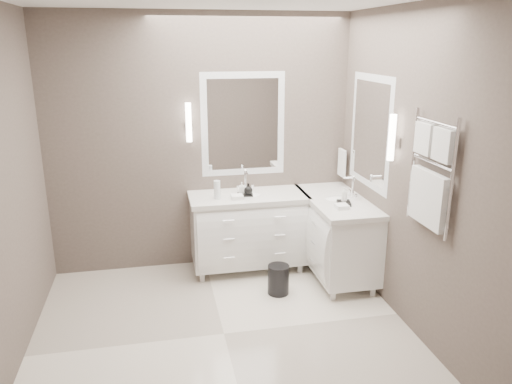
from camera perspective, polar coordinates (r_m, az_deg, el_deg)
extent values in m
cube|color=silver|center=(4.44, -3.68, -15.91)|extent=(3.20, 3.00, 0.01)
cube|color=#554A44|center=(5.34, -6.27, 5.43)|extent=(3.20, 0.01, 2.70)
cube|color=#554A44|center=(2.49, 0.74, -8.00)|extent=(3.20, 0.01, 2.70)
cube|color=#554A44|center=(4.39, 17.22, 2.27)|extent=(0.01, 3.00, 2.70)
cube|color=white|center=(5.39, -0.89, -4.36)|extent=(1.20, 0.55, 0.70)
cube|color=silver|center=(5.26, -0.91, -0.55)|extent=(1.24, 0.59, 0.05)
ellipsoid|color=white|center=(5.27, -0.90, -0.70)|extent=(0.36, 0.28, 0.12)
cylinder|color=white|center=(5.37, -1.23, 1.32)|extent=(0.02, 0.02, 0.22)
cube|color=white|center=(5.32, 9.11, -4.85)|extent=(0.55, 1.20, 0.70)
cube|color=silver|center=(5.20, 9.30, -1.00)|extent=(0.59, 1.24, 0.05)
ellipsoid|color=white|center=(5.20, 9.29, -1.16)|extent=(0.36, 0.28, 0.12)
cylinder|color=white|center=(5.21, 11.02, 0.52)|extent=(0.02, 0.02, 0.22)
cube|color=white|center=(5.35, -1.48, 7.72)|extent=(0.90, 0.02, 1.10)
cube|color=white|center=(5.35, -1.48, 7.72)|extent=(0.77, 0.02, 0.96)
cube|color=white|center=(5.04, 12.91, 6.73)|extent=(0.02, 0.90, 1.10)
cube|color=white|center=(5.04, 12.91, 6.73)|extent=(0.02, 0.90, 0.96)
cube|color=white|center=(5.22, -7.69, 7.34)|extent=(0.05, 0.05, 0.10)
cylinder|color=white|center=(5.21, -7.71, 7.88)|extent=(0.06, 0.06, 0.40)
cube|color=white|center=(4.50, 15.21, 5.40)|extent=(0.05, 0.05, 0.10)
cylinder|color=white|center=(4.49, 15.25, 6.02)|extent=(0.06, 0.06, 0.40)
cylinder|color=white|center=(5.58, 9.96, 4.72)|extent=(0.02, 0.22, 0.02)
cube|color=white|center=(5.61, 9.79, 3.32)|extent=(0.03, 0.17, 0.30)
cylinder|color=white|center=(3.78, 21.51, 1.15)|extent=(0.03, 0.03, 0.90)
cylinder|color=white|center=(4.23, 17.54, 3.13)|extent=(0.03, 0.03, 0.90)
cube|color=white|center=(3.84, 20.66, 5.02)|extent=(0.06, 0.22, 0.24)
cube|color=white|center=(4.06, 18.74, 5.79)|extent=(0.06, 0.22, 0.24)
cube|color=white|center=(4.05, 19.07, -0.68)|extent=(0.06, 0.46, 0.42)
cylinder|color=black|center=(4.99, 2.57, -9.96)|extent=(0.28, 0.28, 0.30)
cube|color=black|center=(5.21, -1.27, -0.29)|extent=(0.17, 0.13, 0.02)
cube|color=black|center=(5.01, 10.02, -1.24)|extent=(0.16, 0.19, 0.03)
cylinder|color=silver|center=(5.10, -4.47, 0.26)|extent=(0.08, 0.08, 0.19)
imported|color=white|center=(5.21, -1.63, 0.50)|extent=(0.07, 0.07, 0.12)
imported|color=black|center=(5.17, -0.88, 0.37)|extent=(0.10, 0.10, 0.12)
imported|color=white|center=(4.99, 10.06, -0.31)|extent=(0.07, 0.07, 0.15)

